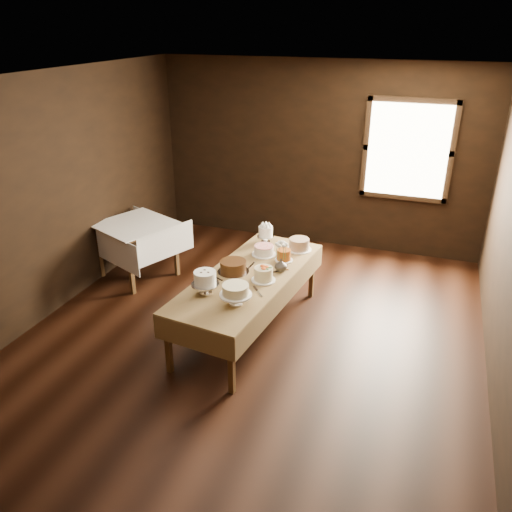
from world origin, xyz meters
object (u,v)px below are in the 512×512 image
object	(u,v)px
cake_lattice	(264,251)
cake_server_b	(259,293)
side_table	(136,230)
cake_flowers	(263,274)
cake_caramel	(284,256)
cake_swirl	(205,284)
cake_chocolate	(233,267)
cake_cream	(236,295)
cake_server_c	(252,264)
display_table	(249,279)
cake_meringue	(266,235)
cake_server_a	(238,286)
cake_speckled	(299,245)
cake_server_d	(283,271)
cake_server_e	(218,278)
flower_vase	(281,265)

from	to	relation	value
cake_lattice	cake_server_b	xyz separation A→B (m)	(0.27, -0.93, -0.05)
side_table	cake_flowers	world-z (taller)	cake_flowers
cake_caramel	cake_swirl	xyz separation A→B (m)	(-0.53, -1.04, 0.05)
cake_chocolate	cake_cream	xyz separation A→B (m)	(0.29, -0.65, 0.04)
cake_server_b	cake_server_c	world-z (taller)	same
display_table	cake_meringue	distance (m)	0.94
cake_server_c	cake_meringue	bearing A→B (deg)	8.35
cake_lattice	cake_server_c	size ratio (longest dim) A/B	1.37
cake_swirl	cake_server_a	distance (m)	0.38
cake_chocolate	cake_server_a	world-z (taller)	cake_chocolate
cake_flowers	cake_meringue	bearing A→B (deg)	107.46
side_table	cake_speckled	size ratio (longest dim) A/B	3.91
cake_server_c	cake_server_d	world-z (taller)	same
display_table	cake_swirl	xyz separation A→B (m)	(-0.27, -0.55, 0.17)
cake_caramel	cake_server_d	distance (m)	0.28
cake_speckled	cake_server_d	bearing A→B (deg)	-91.37
cake_chocolate	cake_flowers	distance (m)	0.39
display_table	cake_chocolate	world-z (taller)	cake_chocolate
cake_speckled	cake_server_e	xyz separation A→B (m)	(-0.63, -1.05, -0.07)
cake_cream	flower_vase	distance (m)	0.88
display_table	cake_caramel	size ratio (longest dim) A/B	11.09
cake_caramel	cake_server_b	world-z (taller)	cake_caramel
cake_server_a	flower_vase	world-z (taller)	flower_vase
display_table	cake_server_b	distance (m)	0.45
cake_lattice	cake_cream	size ratio (longest dim) A/B	0.88
cake_cream	cake_server_b	distance (m)	0.33
cake_chocolate	cake_flowers	world-z (taller)	cake_flowers
side_table	cake_server_d	size ratio (longest dim) A/B	5.06
cake_caramel	cake_chocolate	distance (m)	0.66
cake_caramel	cake_swirl	world-z (taller)	cake_swirl
cake_server_c	cake_server_b	bearing A→B (deg)	-150.66
side_table	cake_speckled	world-z (taller)	cake_speckled
cake_lattice	cake_server_d	size ratio (longest dim) A/B	1.37
side_table	cake_meringue	bearing A→B (deg)	4.45
cake_flowers	cake_server_b	bearing A→B (deg)	-78.79
cake_server_b	side_table	bearing A→B (deg)	-157.82
cake_server_c	display_table	bearing A→B (deg)	-165.67
display_table	cake_flowers	distance (m)	0.24
cake_lattice	cake_server_b	distance (m)	0.97
side_table	cake_caramel	distance (m)	2.21
cake_flowers	cake_swirl	bearing A→B (deg)	-134.50
cake_meringue	cake_chocolate	distance (m)	0.92
cake_server_b	cake_server_d	size ratio (longest dim) A/B	1.00
cake_flowers	cake_server_d	distance (m)	0.33
cake_cream	display_table	bearing A→B (deg)	99.15
cake_lattice	cake_caramel	world-z (taller)	cake_caramel
cake_swirl	cake_server_e	distance (m)	0.37
cake_speckled	cake_chocolate	size ratio (longest dim) A/B	0.87
cake_caramel	cake_server_c	world-z (taller)	cake_caramel
display_table	flower_vase	xyz separation A→B (m)	(0.31, 0.22, 0.13)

